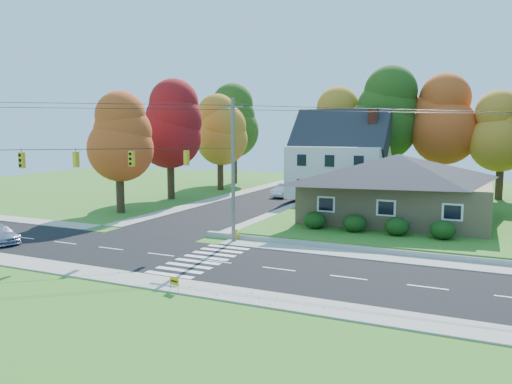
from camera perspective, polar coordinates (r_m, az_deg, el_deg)
ground at (r=30.17m, az=-4.53°, el=-7.95°), size 120.00×120.00×0.00m
road_main at (r=30.17m, az=-4.53°, el=-7.93°), size 90.00×8.00×0.02m
road_cross at (r=56.59m, az=1.07°, el=-0.85°), size 8.00×44.00×0.02m
sidewalk_north at (r=34.49m, az=-0.51°, el=-5.94°), size 90.00×2.00×0.08m
sidewalk_south at (r=26.07m, az=-9.93°, el=-10.37°), size 90.00×2.00×0.08m
lawn at (r=47.12m, az=22.66°, el=-2.71°), size 30.00×30.00×0.50m
ranch_house at (r=42.19m, az=15.84°, el=0.62°), size 14.60×10.60×5.40m
colonial_house at (r=55.41m, az=9.58°, el=3.64°), size 10.40×8.40×9.60m
hedge_row at (r=36.53m, az=13.50°, el=-3.65°), size 10.70×1.70×1.27m
traffic_infrastructure at (r=30.52m, az=-3.65°, el=2.06°), size 38.10×10.66×10.00m
tree_lot_0 at (r=61.64m, az=9.24°, el=7.45°), size 6.72×6.72×12.51m
tree_lot_1 at (r=59.39m, az=14.67°, el=8.59°), size 7.84×7.84×14.60m
tree_lot_2 at (r=59.65m, az=20.55°, el=7.74°), size 7.28×7.28×13.56m
tree_lot_3 at (r=58.53m, az=26.33°, el=6.20°), size 6.16×6.16×11.47m
tree_west_0 at (r=48.73m, az=-15.45°, el=6.05°), size 6.16×6.16×11.47m
tree_west_1 at (r=57.34m, az=-9.83°, el=7.63°), size 7.28×7.28×13.56m
tree_west_2 at (r=65.38m, az=-4.13°, el=7.06°), size 6.72×6.72×12.51m
tree_west_3 at (r=73.41m, az=-2.53°, el=8.09°), size 7.84×7.84×14.60m
white_car at (r=58.81m, az=3.34°, el=0.22°), size 2.09×4.86×1.56m
fire_hydrant at (r=35.63m, az=-2.30°, el=-4.93°), size 0.48×0.37×0.84m
yard_sign at (r=24.85m, az=-9.31°, el=-10.06°), size 0.58×0.18×0.74m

